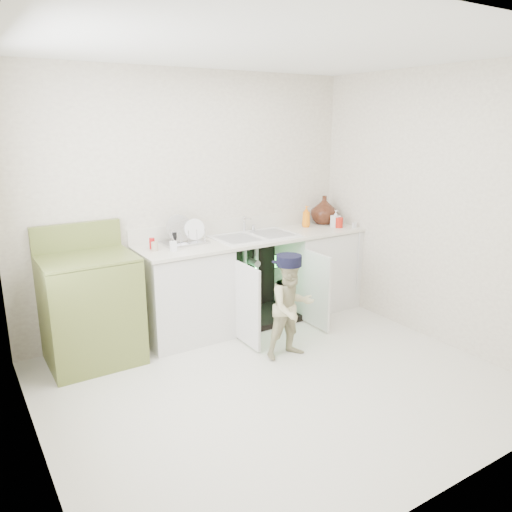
{
  "coord_description": "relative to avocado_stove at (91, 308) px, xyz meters",
  "views": [
    {
      "loc": [
        -2.06,
        -2.94,
        2.03
      ],
      "look_at": [
        0.24,
        0.7,
        0.86
      ],
      "focal_mm": 35.0,
      "sensor_mm": 36.0,
      "label": 1
    }
  ],
  "objects": [
    {
      "name": "ground",
      "position": [
        1.13,
        -1.18,
        -0.48
      ],
      "size": [
        3.5,
        3.5,
        0.0
      ],
      "primitive_type": "plane",
      "color": "silver",
      "rests_on": "ground"
    },
    {
      "name": "room_shell",
      "position": [
        1.13,
        -1.18,
        0.77
      ],
      "size": [
        6.0,
        5.5,
        1.26
      ],
      "color": "silver",
      "rests_on": "ground"
    },
    {
      "name": "counter_run",
      "position": [
        1.7,
        0.03,
        -0.01
      ],
      "size": [
        2.44,
        1.02,
        1.21
      ],
      "color": "white",
      "rests_on": "ground"
    },
    {
      "name": "avocado_stove",
      "position": [
        0.0,
        0.0,
        0.0
      ],
      "size": [
        0.76,
        0.65,
        1.18
      ],
      "color": "olive",
      "rests_on": "ground"
    },
    {
      "name": "repair_worker",
      "position": [
        1.5,
        -0.85,
        -0.01
      ],
      "size": [
        0.48,
        0.72,
        0.93
      ],
      "rotation": [
        0.0,
        0.0,
        -0.07
      ],
      "color": "#C6BD8E",
      "rests_on": "ground"
    }
  ]
}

